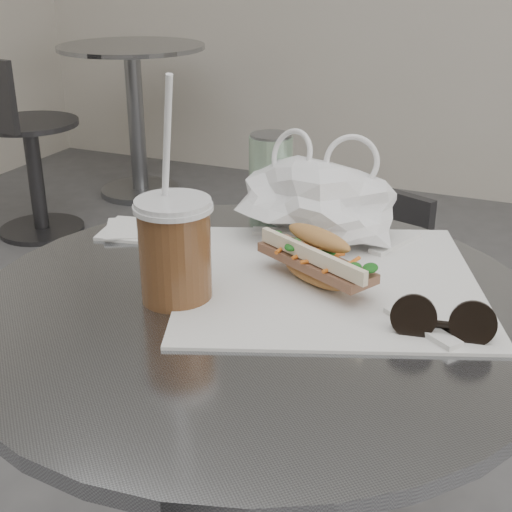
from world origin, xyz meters
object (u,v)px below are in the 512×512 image
at_px(bg_table, 135,103).
at_px(drink_can, 271,175).
at_px(bg_chair, 25,157).
at_px(banh_mi, 317,258).
at_px(cafe_table, 256,466).
at_px(iced_coffee, 175,248).
at_px(chair_far, 332,356).
at_px(sunglasses, 443,323).

distance_m(bg_table, drink_can, 2.43).
distance_m(bg_chair, banh_mi, 2.34).
relative_size(cafe_table, drink_can, 5.39).
xyz_separation_m(iced_coffee, drink_can, (-0.01, 0.35, -0.00)).
distance_m(chair_far, sunglasses, 0.81).
height_order(chair_far, drink_can, drink_can).
bearing_deg(cafe_table, bg_chair, 138.54).
bearing_deg(bg_chair, cafe_table, -32.97).
relative_size(chair_far, sunglasses, 5.55).
relative_size(bg_chair, iced_coffee, 2.65).
bearing_deg(chair_far, drink_can, 105.12).
distance_m(bg_chair, iced_coffee, 2.30).
bearing_deg(sunglasses, chair_far, 108.44).
bearing_deg(drink_can, bg_chair, 143.11).
height_order(bg_table, banh_mi, banh_mi).
bearing_deg(cafe_table, drink_can, 109.10).
bearing_deg(bg_chair, sunglasses, -29.41).
height_order(bg_table, iced_coffee, iced_coffee).
height_order(cafe_table, iced_coffee, iced_coffee).
relative_size(bg_table, iced_coffee, 2.52).
relative_size(iced_coffee, sunglasses, 2.39).
distance_m(bg_table, chair_far, 2.23).
bearing_deg(sunglasses, drink_can, 128.84).
bearing_deg(banh_mi, cafe_table, -99.63).
bearing_deg(sunglasses, cafe_table, 169.57).
xyz_separation_m(cafe_table, chair_far, (-0.07, 0.59, -0.16)).
bearing_deg(iced_coffee, sunglasses, 5.20).
distance_m(cafe_table, bg_chair, 2.31).
xyz_separation_m(bg_table, iced_coffee, (1.50, -2.24, 0.35)).
height_order(chair_far, banh_mi, banh_mi).
relative_size(bg_table, sunglasses, 6.01).
relative_size(bg_chair, banh_mi, 3.27).
distance_m(chair_far, bg_chair, 1.91).
bearing_deg(bg_chair, iced_coffee, -35.31).
bearing_deg(drink_can, chair_far, 81.76).
bearing_deg(bg_table, sunglasses, -50.15).
bearing_deg(chair_far, bg_table, -23.07).
distance_m(banh_mi, drink_can, 0.29).
relative_size(cafe_table, bg_table, 1.03).
bearing_deg(bg_table, cafe_table, -53.97).
distance_m(chair_far, iced_coffee, 0.80).
bearing_deg(sunglasses, iced_coffee, 176.25).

